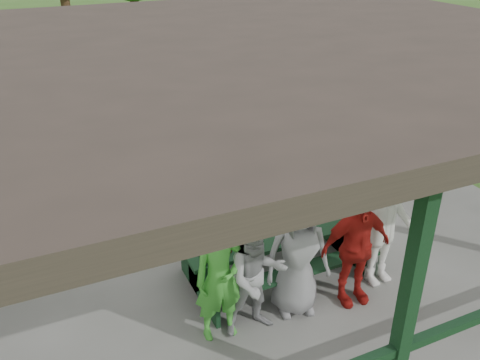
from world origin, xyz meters
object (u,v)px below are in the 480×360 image
picnic_table_far (215,191)px  pickup_truck (171,64)px  farm_trailer (61,83)px  picnic_table_near (277,247)px  spectator_grey (278,140)px  contestant_grey_left (257,277)px  contestant_grey_mid (298,254)px  contestant_red (355,247)px  contestant_white_fedora (386,226)px  spectator_lblue (172,156)px  contestant_green (220,278)px  spectator_blue (111,152)px

picnic_table_far → pickup_truck: bearing=77.4°
pickup_truck → farm_trailer: 3.56m
picnic_table_near → spectator_grey: 3.39m
contestant_grey_left → pickup_truck: (2.49, 11.25, -0.18)m
picnic_table_far → contestant_grey_mid: bearing=-89.3°
picnic_table_far → spectator_grey: spectator_grey is taller
contestant_red → pickup_truck: size_ratio=0.33×
contestant_white_fedora → farm_trailer: (-3.05, 10.40, -0.34)m
contestant_grey_mid → spectator_grey: size_ratio=1.13×
pickup_truck → contestant_red: bearing=154.8°
picnic_table_far → contestant_white_fedora: bearing=-62.6°
contestant_grey_mid → pickup_truck: 11.28m
spectator_grey → farm_trailer: 7.48m
contestant_white_fedora → spectator_lblue: 4.16m
contestant_white_fedora → contestant_red: bearing=-170.5°
contestant_red → contestant_grey_left: bearing=-176.6°
picnic_table_far → pickup_truck: 8.58m
contestant_green → contestant_grey_left: (0.44, -0.11, -0.05)m
contestant_white_fedora → spectator_lblue: (-1.90, 3.70, -0.10)m
contestant_red → spectator_grey: bearing=81.3°
picnic_table_near → spectator_grey: bearing=61.4°
spectator_lblue → spectator_blue: bearing=-22.9°
pickup_truck → spectator_lblue: bearing=142.7°
picnic_table_near → contestant_grey_mid: (-0.12, -0.75, 0.40)m
contestant_green → contestant_white_fedora: contestant_white_fedora is taller
contestant_green → spectator_grey: contestant_green is taller
spectator_lblue → farm_trailer: size_ratio=0.41×
contestant_grey_mid → spectator_grey: (1.73, 3.72, -0.10)m
spectator_grey → pickup_truck: 7.41m
contestant_white_fedora → spectator_lblue: contestant_white_fedora is taller
farm_trailer → contestant_grey_left: bearing=-84.7°
picnic_table_near → contestant_green: bearing=-147.5°
pickup_truck → spectator_grey: bearing=159.3°
picnic_table_far → contestant_grey_mid: (0.03, -2.75, 0.41)m
contestant_green → contestant_grey_mid: size_ratio=0.99×
contestant_white_fedora → pickup_truck: size_ratio=0.37×
spectator_blue → contestant_white_fedora: bearing=123.6°
picnic_table_near → contestant_grey_left: 1.21m
picnic_table_far → farm_trailer: 7.80m
picnic_table_far → farm_trailer: farm_trailer is taller
picnic_table_far → farm_trailer: (-1.61, 7.63, 0.14)m
contestant_grey_left → contestant_white_fedora: contestant_white_fedora is taller
pickup_truck → farm_trailer: bearing=82.1°
farm_trailer → pickup_truck: bearing=11.8°
contestant_grey_mid → contestant_green: bearing=-166.3°
contestant_red → spectator_grey: contestant_red is taller
picnic_table_near → farm_trailer: bearing=100.4°
contestant_grey_left → spectator_lblue: size_ratio=0.96×
picnic_table_far → contestant_green: contestant_green is taller
picnic_table_far → spectator_grey: bearing=28.7°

